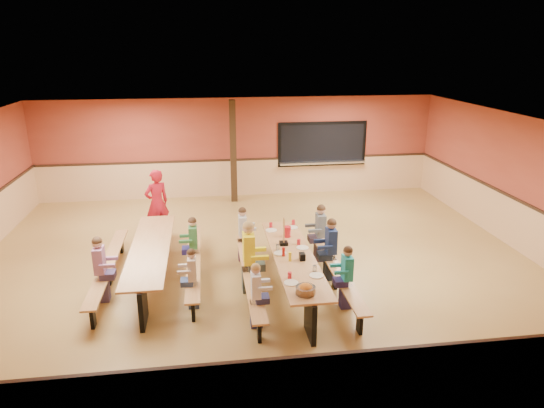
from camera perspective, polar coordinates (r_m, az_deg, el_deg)
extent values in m
plane|color=olive|center=(10.57, -1.78, -6.86)|extent=(12.00, 12.00, 0.00)
cube|color=#993E2C|center=(14.86, -3.95, 6.63)|extent=(12.00, 0.04, 3.00)
cube|color=#993E2C|center=(5.51, 3.93, -14.65)|extent=(12.00, 0.04, 3.00)
cube|color=#993E2C|center=(12.19, 27.46, 1.98)|extent=(0.04, 10.00, 3.00)
cube|color=white|center=(9.69, -1.96, 9.42)|extent=(12.00, 10.00, 0.04)
cube|color=black|center=(15.22, 5.93, 7.05)|extent=(2.60, 0.06, 1.20)
cube|color=silver|center=(15.25, 5.94, 4.88)|extent=(2.70, 0.28, 0.06)
cube|color=black|center=(14.26, -4.58, 6.12)|extent=(0.18, 0.18, 3.00)
cube|color=#B77E48|center=(9.13, 2.52, -6.14)|extent=(0.75, 3.60, 0.04)
cube|color=black|center=(7.96, 4.53, -13.14)|extent=(0.08, 0.60, 0.70)
cube|color=black|center=(10.68, 0.99, -4.54)|extent=(0.08, 0.60, 0.70)
cube|color=#B77E48|center=(9.15, -2.65, -8.07)|extent=(0.26, 3.60, 0.04)
cube|color=black|center=(9.25, -2.63, -9.32)|extent=(0.06, 0.18, 0.41)
cube|color=#B77E48|center=(9.42, 7.47, -7.40)|extent=(0.26, 3.60, 0.04)
cube|color=black|center=(9.52, 7.42, -8.62)|extent=(0.06, 0.18, 0.41)
cube|color=#B77E48|center=(9.77, -14.13, -5.02)|extent=(0.75, 3.60, 0.04)
cube|color=black|center=(8.55, -14.95, -11.39)|extent=(0.08, 0.60, 0.70)
cube|color=black|center=(11.33, -13.24, -3.66)|extent=(0.08, 0.60, 0.70)
cube|color=#B77E48|center=(10.01, -18.73, -6.67)|extent=(0.26, 3.60, 0.04)
cube|color=black|center=(10.10, -18.60, -7.83)|extent=(0.06, 0.18, 0.41)
cube|color=#B77E48|center=(9.82, -9.19, -6.38)|extent=(0.26, 3.60, 0.04)
cube|color=black|center=(9.91, -9.12, -7.56)|extent=(0.06, 0.18, 0.41)
imported|color=red|center=(12.05, -13.38, 0.11)|extent=(0.73, 0.65, 1.67)
cylinder|color=red|center=(9.91, 1.79, -3.27)|extent=(0.16, 0.16, 0.22)
cube|color=black|center=(8.91, 3.57, -6.19)|extent=(0.10, 0.14, 0.13)
cylinder|color=yellow|center=(8.85, 2.13, -6.20)|extent=(0.06, 0.06, 0.17)
cylinder|color=#B2140F|center=(9.04, 1.36, -5.64)|extent=(0.06, 0.06, 0.17)
cube|color=black|center=(9.55, 1.38, -4.64)|extent=(0.16, 0.16, 0.06)
cube|color=#B77E48|center=(9.45, 1.39, -3.08)|extent=(0.02, 0.09, 0.50)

